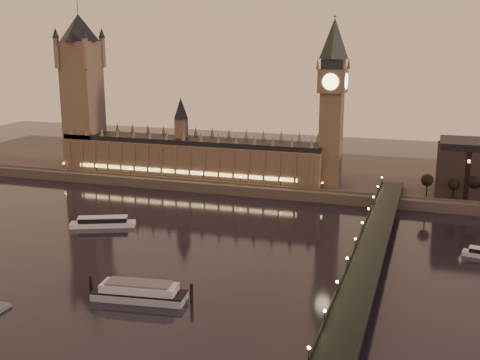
{
  "coord_description": "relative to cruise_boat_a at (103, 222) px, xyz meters",
  "views": [
    {
      "loc": [
        114.46,
        -243.87,
        96.7
      ],
      "look_at": [
        23.26,
        35.0,
        26.77
      ],
      "focal_mm": 45.0,
      "sensor_mm": 36.0,
      "label": 1
    }
  ],
  "objects": [
    {
      "name": "big_ben",
      "position": [
        101.22,
        101.51,
        61.59
      ],
      "size": [
        17.68,
        17.68,
        104.0
      ],
      "color": "brown",
      "rests_on": "ground"
    },
    {
      "name": "bare_tree_1",
      "position": [
        172.72,
        89.52,
        13.63
      ],
      "size": [
        6.57,
        6.57,
        13.36
      ],
      "color": "black",
      "rests_on": "ground"
    },
    {
      "name": "palace_of_westminster",
      "position": [
        7.11,
        101.51,
        19.35
      ],
      "size": [
        180.0,
        26.62,
        52.0
      ],
      "color": "brown",
      "rests_on": "ground"
    },
    {
      "name": "bare_tree_2",
      "position": [
        185.74,
        89.52,
        13.63
      ],
      "size": [
        6.57,
        6.57,
        13.36
      ],
      "color": "black",
      "rests_on": "ground"
    },
    {
      "name": "ground",
      "position": [
        47.23,
        -19.48,
        -2.36
      ],
      "size": [
        700.0,
        700.0,
        0.0
      ],
      "primitive_type": "plane",
      "color": "black",
      "rests_on": "ground"
    },
    {
      "name": "bare_tree_0",
      "position": [
        159.7,
        89.52,
        13.63
      ],
      "size": [
        6.57,
        6.57,
        13.36
      ],
      "color": "black",
      "rests_on": "ground"
    },
    {
      "name": "cruise_boat_a",
      "position": [
        0.0,
        0.0,
        0.0
      ],
      "size": [
        33.66,
        19.61,
        5.35
      ],
      "rotation": [
        0.0,
        0.0,
        0.4
      ],
      "color": "silver",
      "rests_on": "ground"
    },
    {
      "name": "far_embankment",
      "position": [
        77.23,
        145.52,
        0.64
      ],
      "size": [
        560.0,
        130.0,
        6.0
      ],
      "primitive_type": "cube",
      "color": "#423D35",
      "rests_on": "ground"
    },
    {
      "name": "westminster_bridge",
      "position": [
        138.84,
        -19.48,
        3.16
      ],
      "size": [
        13.2,
        260.0,
        15.3
      ],
      "color": "black",
      "rests_on": "ground"
    },
    {
      "name": "moored_barge",
      "position": [
        60.15,
        -75.19,
        0.83
      ],
      "size": [
        40.94,
        14.47,
        7.56
      ],
      "rotation": [
        0.0,
        0.0,
        0.13
      ],
      "color": "#8EA8B5",
      "rests_on": "ground"
    },
    {
      "name": "victoria_tower",
      "position": [
        -72.77,
        101.52,
        63.43
      ],
      "size": [
        31.68,
        31.68,
        118.0
      ],
      "color": "brown",
      "rests_on": "ground"
    }
  ]
}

